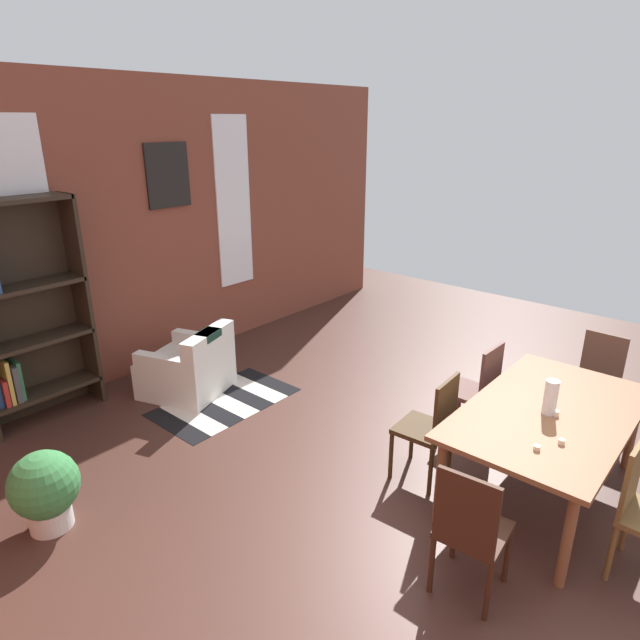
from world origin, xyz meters
TOP-DOWN VIEW (x-y plane):
  - ground_plane at (0.00, 0.00)m, footprint 10.75×10.75m
  - back_wall_brick at (0.00, 4.19)m, footprint 8.40×0.12m
  - window_pane_0 at (-1.29, 4.12)m, footprint 0.55×0.02m
  - window_pane_1 at (1.29, 4.12)m, footprint 0.55×0.02m
  - dining_table at (0.53, -0.32)m, footprint 1.88×1.09m
  - vase_on_table at (0.47, -0.32)m, footprint 0.10×0.10m
  - tealight_candle_0 at (0.47, -0.38)m, footprint 0.04×0.04m
  - tealight_candle_1 at (-0.07, -0.44)m, footprint 0.04×0.04m
  - tealight_candle_2 at (0.11, -0.54)m, footprint 0.04×0.04m
  - dining_chair_head_right at (1.85, -0.32)m, footprint 0.41×0.41m
  - dining_chair_far_left at (0.11, 0.45)m, footprint 0.42×0.42m
  - dining_chair_far_right at (0.95, 0.45)m, footprint 0.41×0.41m
  - dining_chair_head_left at (-0.78, -0.33)m, footprint 0.43×0.43m
  - bookshelf_tall at (-1.56, 3.94)m, footprint 1.08×0.34m
  - armchair_white at (-0.22, 3.24)m, footprint 1.02×1.02m
  - potted_plant_by_shelf at (-2.20, 2.27)m, footprint 0.49×0.49m
  - striped_rug at (-0.13, 2.76)m, footprint 1.48×0.86m
  - framed_picture at (0.34, 4.12)m, footprint 0.56×0.03m

SIDE VIEW (x-z plane):
  - ground_plane at x=0.00m, z-range 0.00..0.00m
  - striped_rug at x=-0.13m, z-range 0.00..0.01m
  - armchair_white at x=-0.22m, z-range -0.10..0.65m
  - potted_plant_by_shelf at x=-2.20m, z-range 0.03..0.64m
  - dining_chair_head_right at x=1.85m, z-range 0.04..0.99m
  - dining_chair_far_left at x=0.11m, z-range 0.04..0.99m
  - dining_chair_far_right at x=0.95m, z-range 0.04..0.99m
  - dining_chair_head_left at x=-0.78m, z-range 0.04..0.99m
  - dining_table at x=0.53m, z-range 0.30..1.06m
  - tealight_candle_1 at x=-0.07m, z-range 0.76..0.79m
  - tealight_candle_2 at x=0.11m, z-range 0.76..0.79m
  - tealight_candle_0 at x=0.47m, z-range 0.76..0.80m
  - vase_on_table at x=0.47m, z-range 0.76..1.03m
  - bookshelf_tall at x=-1.56m, z-range -0.01..2.17m
  - back_wall_brick at x=0.00m, z-range 0.00..3.30m
  - window_pane_0 at x=-1.29m, z-range 0.74..2.89m
  - window_pane_1 at x=1.29m, z-range 0.74..2.89m
  - framed_picture at x=0.34m, z-range 1.87..2.59m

